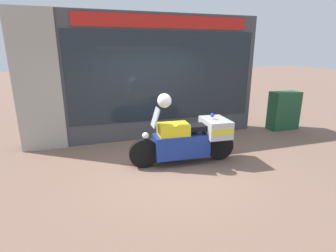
{
  "coord_description": "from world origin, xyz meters",
  "views": [
    {
      "loc": [
        -1.63,
        -5.05,
        2.41
      ],
      "look_at": [
        0.13,
        0.46,
        0.73
      ],
      "focal_mm": 28.0,
      "sensor_mm": 36.0,
      "label": 1
    }
  ],
  "objects": [
    {
      "name": "ground_plane",
      "position": [
        0.0,
        0.0,
        0.0
      ],
      "size": [
        60.0,
        60.0,
        0.0
      ],
      "primitive_type": "plane",
      "color": "#7A5B4C"
    },
    {
      "name": "paramedic_motorcycle",
      "position": [
        0.48,
        -0.04,
        0.56
      ],
      "size": [
        2.37,
        0.79,
        1.27
      ],
      "rotation": [
        0.0,
        0.0,
        3.08
      ],
      "color": "black",
      "rests_on": "ground"
    },
    {
      "name": "shop_building",
      "position": [
        -0.47,
        2.0,
        1.68
      ],
      "size": [
        6.42,
        0.55,
        3.34
      ],
      "color": "#424247",
      "rests_on": "ground"
    },
    {
      "name": "utility_cabinet",
      "position": [
        4.26,
        1.47,
        0.59
      ],
      "size": [
        0.91,
        0.45,
        1.18
      ],
      "primitive_type": "cube",
      "color": "#1E4C2D",
      "rests_on": "ground"
    },
    {
      "name": "white_helmet",
      "position": [
        -0.1,
        -0.01,
        1.42
      ],
      "size": [
        0.29,
        0.29,
        0.29
      ],
      "primitive_type": "sphere",
      "color": "white",
      "rests_on": "paramedic_motorcycle"
    },
    {
      "name": "window_display",
      "position": [
        0.46,
        2.03,
        0.47
      ],
      "size": [
        4.91,
        0.3,
        1.97
      ],
      "color": "slate",
      "rests_on": "ground"
    }
  ]
}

